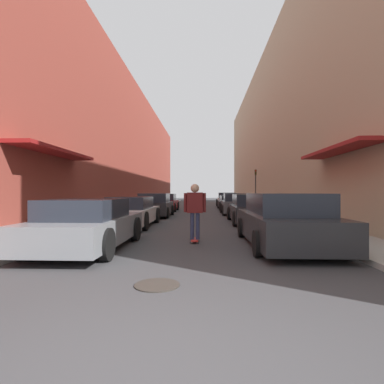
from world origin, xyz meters
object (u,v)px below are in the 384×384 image
object	(u,v)px
parked_car_left_2	(155,205)
parked_car_right_4	(226,200)
manhole_cover	(157,285)
parked_car_right_0	(284,221)
parked_car_right_3	(231,203)
skateboarder	(195,206)
parked_car_left_3	(165,203)
traffic_light	(256,184)
parked_car_right_2	(237,204)
parked_car_left_1	(132,212)
parked_car_right_1	(252,209)
parked_car_left_0	(88,225)

from	to	relation	value
parked_car_left_2	parked_car_right_4	xyz separation A→B (m)	(5.14, 12.45, 0.02)
manhole_cover	parked_car_right_0	bearing A→B (deg)	50.86
parked_car_right_3	skateboarder	bearing A→B (deg)	-98.70
parked_car_left_3	traffic_light	xyz separation A→B (m)	(7.56, 3.75, 1.54)
parked_car_right_0	parked_car_right_2	xyz separation A→B (m)	(0.01, 11.44, -0.01)
parked_car_right_0	traffic_light	world-z (taller)	traffic_light
parked_car_left_1	parked_car_right_1	size ratio (longest dim) A/B	0.96
parked_car_left_0	parked_car_right_3	size ratio (longest dim) A/B	0.89
parked_car_left_1	skateboarder	bearing A→B (deg)	-53.75
parked_car_left_2	traffic_light	world-z (taller)	traffic_light
parked_car_left_0	parked_car_right_4	xyz separation A→B (m)	(5.15, 22.61, 0.06)
manhole_cover	parked_car_right_2	bearing A→B (deg)	79.13
parked_car_left_0	parked_car_left_3	size ratio (longest dim) A/B	1.03
parked_car_left_2	parked_car_right_1	world-z (taller)	parked_car_left_2
parked_car_left_1	parked_car_left_2	world-z (taller)	parked_car_left_2
parked_car_right_2	manhole_cover	distance (m)	15.24
parked_car_right_1	skateboarder	xyz separation A→B (m)	(-2.51, -5.42, 0.39)
parked_car_right_4	traffic_light	bearing A→B (deg)	-56.01
parked_car_right_2	parked_car_right_4	world-z (taller)	parked_car_right_4
skateboarder	traffic_light	xyz separation A→B (m)	(4.80, 17.95, 1.14)
parked_car_left_3	parked_car_right_4	distance (m)	8.89
parked_car_right_0	parked_car_right_1	distance (m)	5.98
parked_car_left_1	traffic_light	distance (m)	16.14
parked_car_right_4	parked_car_left_3	bearing A→B (deg)	-126.22
parked_car_left_2	parked_car_right_2	distance (m)	5.42
parked_car_left_1	parked_car_right_3	xyz separation A→B (m)	(5.24, 12.27, -0.03)
parked_car_left_2	manhole_cover	xyz separation A→B (m)	(2.18, -12.99, -0.64)
parked_car_left_3	skateboarder	xyz separation A→B (m)	(2.76, -14.20, 0.40)
parked_car_right_1	parked_car_right_4	size ratio (longest dim) A/B	1.11
parked_car_left_0	skateboarder	xyz separation A→B (m)	(2.66, 1.24, 0.41)
parked_car_left_3	skateboarder	world-z (taller)	skateboarder
parked_car_left_0	parked_car_left_1	xyz separation A→B (m)	(-0.12, 5.03, -0.01)
parked_car_right_2	parked_car_right_4	distance (m)	10.49
parked_car_left_2	parked_car_right_4	distance (m)	13.47
parked_car_left_1	parked_car_left_0	bearing A→B (deg)	-88.63
parked_car_right_1	parked_car_right_2	xyz separation A→B (m)	(-0.09, 5.46, 0.01)
parked_car_left_1	parked_car_right_3	size ratio (longest dim) A/B	0.95
skateboarder	parked_car_right_0	bearing A→B (deg)	-13.06
parked_car_right_1	parked_car_right_2	size ratio (longest dim) A/B	1.15
parked_car_left_2	manhole_cover	size ratio (longest dim) A/B	5.95
parked_car_left_3	parked_car_left_0	bearing A→B (deg)	-89.62
parked_car_left_0	parked_car_right_2	size ratio (longest dim) A/B	1.03
parked_car_right_0	manhole_cover	distance (m)	4.58
parked_car_right_0	manhole_cover	world-z (taller)	parked_car_right_0
manhole_cover	traffic_light	xyz separation A→B (m)	(5.26, 22.03, 2.17)
parked_car_right_4	traffic_light	size ratio (longest dim) A/B	1.29
parked_car_left_0	parked_car_right_4	distance (m)	23.19
parked_car_right_3	parked_car_right_0	bearing A→B (deg)	-90.18
parked_car_left_3	traffic_light	world-z (taller)	traffic_light
parked_car_right_1	manhole_cover	size ratio (longest dim) A/B	6.79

